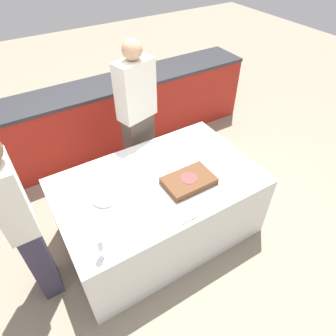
% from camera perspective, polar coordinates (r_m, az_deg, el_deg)
% --- Properties ---
extents(ground_plane, '(14.00, 14.00, 0.00)m').
position_cam_1_polar(ground_plane, '(3.24, -1.63, -11.63)').
color(ground_plane, gray).
extents(back_counter, '(4.40, 0.58, 0.92)m').
position_cam_1_polar(back_counter, '(4.08, -13.67, 8.81)').
color(back_counter, '#A82319').
rests_on(back_counter, ground_plane).
extents(dining_table, '(1.83, 1.14, 0.73)m').
position_cam_1_polar(dining_table, '(2.96, -1.77, -7.43)').
color(dining_table, silver).
rests_on(dining_table, ground_plane).
extents(cake, '(0.48, 0.33, 0.07)m').
position_cam_1_polar(cake, '(2.65, 3.98, -2.47)').
color(cake, '#B7B2AD').
rests_on(cake, dining_table).
extents(plate_stack, '(0.20, 0.20, 0.04)m').
position_cam_1_polar(plate_stack, '(2.57, -11.96, -5.51)').
color(plate_stack, white).
rests_on(plate_stack, dining_table).
extents(wine_glass, '(0.06, 0.06, 0.19)m').
position_cam_1_polar(wine_glass, '(2.15, -12.84, -14.08)').
color(wine_glass, white).
rests_on(wine_glass, dining_table).
extents(side_plate_near_cake, '(0.21, 0.21, 0.00)m').
position_cam_1_polar(side_plate_near_cake, '(2.90, 1.92, 1.49)').
color(side_plate_near_cake, white).
rests_on(side_plate_near_cake, dining_table).
extents(utensil_pile, '(0.16, 0.10, 0.02)m').
position_cam_1_polar(utensil_pile, '(2.41, 3.72, -9.01)').
color(utensil_pile, white).
rests_on(utensil_pile, dining_table).
extents(person_cutting_cake, '(0.43, 0.30, 1.70)m').
position_cam_1_polar(person_cutting_cake, '(3.23, -5.81, 9.37)').
color(person_cutting_cake, '#4C4238').
rests_on(person_cutting_cake, ground_plane).
extents(person_seated_left, '(0.21, 0.32, 1.64)m').
position_cam_1_polar(person_seated_left, '(2.43, -26.13, -9.50)').
color(person_seated_left, '#383347').
rests_on(person_seated_left, ground_plane).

